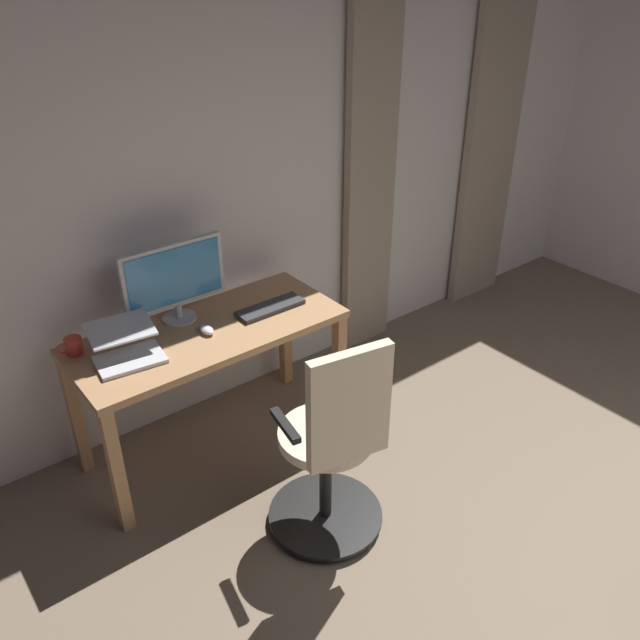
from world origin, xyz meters
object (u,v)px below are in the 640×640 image
object	(u,v)px
laptop	(126,348)
computer_mouse	(207,330)
office_chair	(333,450)
computer_keyboard	(270,308)
mug_coffee	(73,346)
computer_monitor	(174,278)
desk	(209,347)

from	to	relation	value
laptop	computer_mouse	distance (m)	0.41
office_chair	computer_keyboard	size ratio (longest dim) A/B	2.88
computer_keyboard	mug_coffee	xyz separation A→B (m)	(0.99, -0.22, 0.03)
computer_keyboard	computer_monitor	bearing A→B (deg)	-26.53
mug_coffee	desk	bearing A→B (deg)	162.62
computer_mouse	mug_coffee	xyz separation A→B (m)	(0.60, -0.23, 0.02)
desk	computer_monitor	world-z (taller)	computer_monitor
office_chair	computer_monitor	size ratio (longest dim) A/B	1.98
desk	computer_keyboard	world-z (taller)	computer_keyboard
laptop	desk	bearing A→B (deg)	-173.12
computer_monitor	office_chair	bearing A→B (deg)	99.02
desk	office_chair	bearing A→B (deg)	96.96
office_chair	desk	bearing A→B (deg)	107.47
mug_coffee	office_chair	bearing A→B (deg)	123.79
computer_monitor	computer_keyboard	bearing A→B (deg)	153.47
mug_coffee	computer_monitor	bearing A→B (deg)	179.29
computer_monitor	laptop	xyz separation A→B (m)	(0.37, 0.19, -0.19)
computer_keyboard	laptop	bearing A→B (deg)	-2.23
desk	computer_mouse	size ratio (longest dim) A/B	14.08
office_chair	mug_coffee	distance (m)	1.34
computer_monitor	laptop	distance (m)	0.45
laptop	mug_coffee	distance (m)	0.27
computer_monitor	mug_coffee	bearing A→B (deg)	-0.71
laptop	computer_mouse	xyz separation A→B (m)	(-0.41, 0.04, -0.03)
office_chair	laptop	distance (m)	1.09
office_chair	computer_mouse	xyz separation A→B (m)	(0.13, -0.86, 0.27)
laptop	mug_coffee	world-z (taller)	laptop
desk	computer_mouse	distance (m)	0.13
computer_mouse	mug_coffee	bearing A→B (deg)	-20.83
desk	computer_mouse	world-z (taller)	computer_mouse
desk	computer_mouse	xyz separation A→B (m)	(0.02, 0.03, 0.13)
computer_keyboard	desk	bearing A→B (deg)	-4.55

